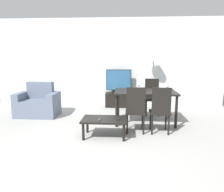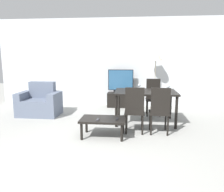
% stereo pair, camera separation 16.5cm
% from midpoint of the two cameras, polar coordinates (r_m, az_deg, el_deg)
% --- Properties ---
extents(ground_plane, '(18.00, 18.00, 0.00)m').
position_cam_midpoint_polar(ground_plane, '(3.37, -8.82, -16.97)').
color(ground_plane, '#9E9E99').
extents(wall_back, '(7.15, 0.06, 2.70)m').
position_cam_midpoint_polar(wall_back, '(6.90, -1.82, 8.71)').
color(wall_back, silver).
rests_on(wall_back, ground_plane).
extents(armchair, '(1.05, 0.70, 0.87)m').
position_cam_midpoint_polar(armchair, '(6.07, -19.49, -1.98)').
color(armchair, slate).
rests_on(armchair, ground_plane).
extents(tv_stand, '(0.80, 0.37, 0.44)m').
position_cam_midpoint_polar(tv_stand, '(6.75, 1.05, -0.98)').
color(tv_stand, black).
rests_on(tv_stand, ground_plane).
extents(tv, '(0.76, 0.27, 0.71)m').
position_cam_midpoint_polar(tv, '(6.65, 1.06, 3.92)').
color(tv, black).
rests_on(tv, tv_stand).
extents(coffee_table, '(0.86, 0.53, 0.36)m').
position_cam_midpoint_polar(coffee_table, '(4.23, -3.09, -6.52)').
color(coffee_table, black).
rests_on(coffee_table, ground_plane).
extents(dining_table, '(1.41, 0.91, 0.75)m').
position_cam_midpoint_polar(dining_table, '(5.13, 7.74, 0.41)').
color(dining_table, black).
rests_on(dining_table, ground_plane).
extents(dining_chair_near, '(0.40, 0.40, 0.95)m').
position_cam_midpoint_polar(dining_chair_near, '(4.39, 5.11, -3.22)').
color(dining_chair_near, black).
rests_on(dining_chair_near, ground_plane).
extents(dining_chair_far, '(0.40, 0.40, 0.95)m').
position_cam_midpoint_polar(dining_chair_far, '(5.93, 9.61, 0.21)').
color(dining_chair_far, black).
rests_on(dining_chair_far, ground_plane).
extents(dining_chair_near_right, '(0.40, 0.40, 0.95)m').
position_cam_midpoint_polar(dining_chair_near_right, '(4.43, 11.50, -3.27)').
color(dining_chair_near_right, black).
rests_on(dining_chair_near_right, ground_plane).
extents(floor_lamp, '(0.38, 0.38, 1.72)m').
position_cam_midpoint_polar(floor_lamp, '(6.55, 10.11, 9.86)').
color(floor_lamp, gray).
rests_on(floor_lamp, ground_plane).
extents(remote_primary, '(0.04, 0.15, 0.02)m').
position_cam_midpoint_polar(remote_primary, '(4.15, 0.58, -5.99)').
color(remote_primary, black).
rests_on(remote_primary, coffee_table).
extents(remote_secondary, '(0.04, 0.15, 0.02)m').
position_cam_midpoint_polar(remote_secondary, '(4.12, -4.47, -6.18)').
color(remote_secondary, '#38383D').
rests_on(remote_secondary, coffee_table).
extents(wine_glass_left, '(0.07, 0.07, 0.15)m').
position_cam_midpoint_polar(wine_glass_left, '(5.20, 13.46, 2.43)').
color(wine_glass_left, silver).
rests_on(wine_glass_left, dining_table).
extents(wine_glass_center, '(0.07, 0.07, 0.15)m').
position_cam_midpoint_polar(wine_glass_center, '(5.26, 6.10, 2.74)').
color(wine_glass_center, silver).
rests_on(wine_glass_center, dining_table).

